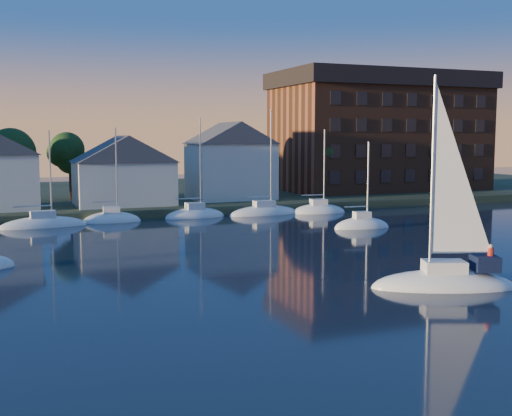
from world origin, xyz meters
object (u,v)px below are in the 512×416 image
hero_sailboat (446,279)px  drifting_sailboat_right (362,227)px  clubhouse_east (230,160)px  clubhouse_centre (123,169)px  condo_block (379,131)px

hero_sailboat → drifting_sailboat_right: (8.52, 23.52, -0.48)m
hero_sailboat → clubhouse_east: bearing=-72.3°
clubhouse_east → hero_sailboat: bearing=-93.9°
clubhouse_centre → hero_sailboat: size_ratio=0.85×
clubhouse_east → hero_sailboat: size_ratio=0.77×
condo_block → clubhouse_east: bearing=-167.1°
clubhouse_centre → clubhouse_east: 14.17m
clubhouse_centre → condo_block: condo_block is taller
drifting_sailboat_right → clubhouse_east: bearing=110.4°
condo_block → drifting_sailboat_right: bearing=-125.2°
clubhouse_east → condo_block: bearing=12.9°
clubhouse_centre → drifting_sailboat_right: bearing=-47.8°
clubhouse_east → condo_block: (26.00, 5.95, 3.79)m
clubhouse_centre → clubhouse_east: clubhouse_east is taller
clubhouse_east → condo_block: size_ratio=0.34×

